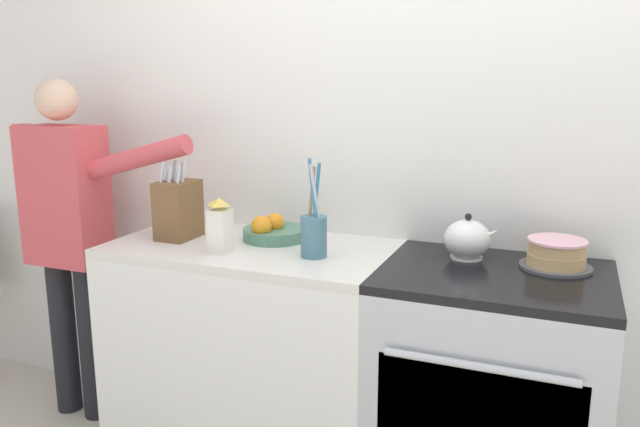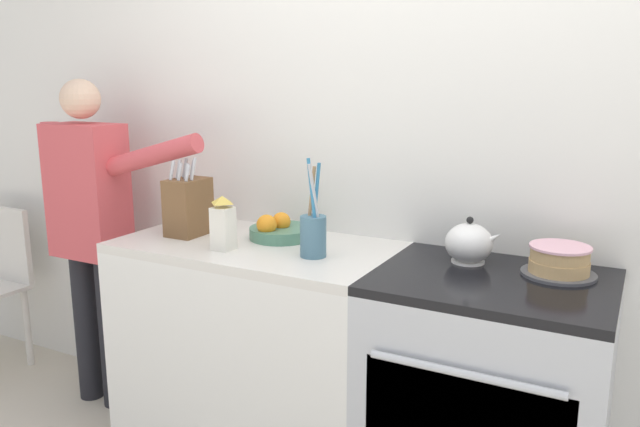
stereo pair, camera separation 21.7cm
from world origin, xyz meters
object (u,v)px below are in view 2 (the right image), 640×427
(person_baker, at_px, (91,218))
(stove_range, at_px, (485,408))
(fruit_bowl, at_px, (279,230))
(tea_kettle, at_px, (469,243))
(milk_carton, at_px, (223,224))
(knife_block, at_px, (188,206))
(layer_cake, at_px, (559,261))
(utensil_crock, at_px, (313,233))

(person_baker, bearing_deg, stove_range, 10.10)
(fruit_bowl, bearing_deg, person_baker, -175.64)
(tea_kettle, relative_size, fruit_bowl, 0.79)
(fruit_bowl, height_order, milk_carton, milk_carton)
(stove_range, bearing_deg, knife_block, -179.44)
(layer_cake, xyz_separation_m, utensil_crock, (-0.79, -0.18, 0.04))
(knife_block, distance_m, milk_carton, 0.28)
(stove_range, xyz_separation_m, utensil_crock, (-0.61, -0.05, 0.54))
(utensil_crock, height_order, milk_carton, utensil_crock)
(utensil_crock, distance_m, person_baker, 1.19)
(utensil_crock, bearing_deg, fruit_bowl, 146.66)
(layer_cake, distance_m, utensil_crock, 0.81)
(stove_range, distance_m, milk_carton, 1.10)
(tea_kettle, distance_m, utensil_crock, 0.53)
(knife_block, height_order, milk_carton, knife_block)
(tea_kettle, distance_m, person_baker, 1.69)
(person_baker, bearing_deg, layer_cake, 13.73)
(stove_range, relative_size, layer_cake, 3.89)
(layer_cake, xyz_separation_m, person_baker, (-1.97, -0.09, -0.05))
(utensil_crock, bearing_deg, milk_carton, -167.10)
(stove_range, height_order, person_baker, person_baker)
(fruit_bowl, bearing_deg, utensil_crock, -33.34)
(tea_kettle, height_order, person_baker, person_baker)
(stove_range, height_order, utensil_crock, utensil_crock)
(tea_kettle, bearing_deg, stove_range, -49.08)
(fruit_bowl, bearing_deg, knife_block, -162.25)
(person_baker, bearing_deg, knife_block, 7.13)
(tea_kettle, relative_size, person_baker, 0.13)
(knife_block, relative_size, milk_carton, 1.56)
(stove_range, bearing_deg, fruit_bowl, 173.19)
(layer_cake, height_order, milk_carton, milk_carton)
(tea_kettle, height_order, utensil_crock, utensil_crock)
(tea_kettle, xyz_separation_m, knife_block, (-1.09, -0.14, 0.05))
(fruit_bowl, bearing_deg, stove_range, -6.81)
(tea_kettle, bearing_deg, layer_cake, -1.31)
(milk_carton, xyz_separation_m, person_baker, (-0.85, 0.16, -0.10))
(utensil_crock, relative_size, milk_carton, 1.75)
(stove_range, xyz_separation_m, person_baker, (-1.80, 0.03, 0.44))
(fruit_bowl, bearing_deg, milk_carton, -112.47)
(tea_kettle, bearing_deg, utensil_crock, -159.96)
(stove_range, distance_m, tea_kettle, 0.54)
(fruit_bowl, height_order, person_baker, person_baker)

